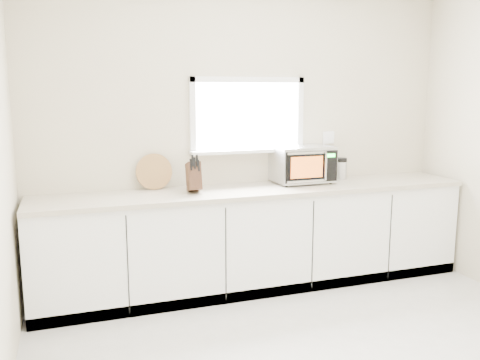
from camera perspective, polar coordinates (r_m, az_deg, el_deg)
name	(u,v)px	position (r m, az deg, el deg)	size (l,w,h in m)	color
back_wall	(247,136)	(4.74, 0.82, 5.01)	(4.00, 0.17, 2.70)	beige
cabinets	(258,240)	(4.65, 2.03, -6.72)	(3.92, 0.60, 0.88)	white
countertop	(259,190)	(4.52, 2.11, -1.17)	(3.92, 0.64, 0.04)	beige
microwave	(302,163)	(4.81, 6.95, 1.87)	(0.54, 0.45, 0.35)	black
knife_block	(194,176)	(4.32, -5.22, 0.44)	(0.12, 0.23, 0.33)	#442818
cutting_board	(154,172)	(4.50, -9.63, 0.94)	(0.32, 0.32, 0.02)	#AF8443
coffee_grinder	(341,168)	(5.09, 11.24, 1.30)	(0.15, 0.15, 0.21)	silver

